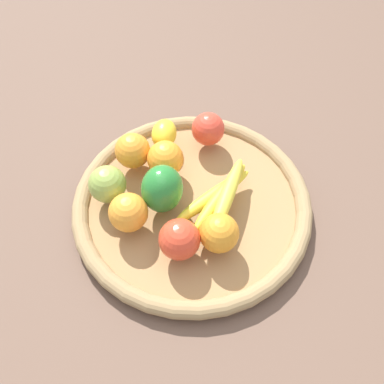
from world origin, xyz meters
TOP-DOWN VIEW (x-y plane):
  - ground_plane at (0.00, 0.00)m, footprint 2.40×2.40m
  - basket at (0.00, 0.00)m, footprint 0.46×0.46m
  - orange_0 at (0.11, 0.05)m, footprint 0.10×0.10m
  - banana_bunch at (-0.05, 0.02)m, footprint 0.16×0.18m
  - orange_3 at (0.05, -0.07)m, footprint 0.09×0.09m
  - orange_1 at (-0.04, 0.10)m, footprint 0.10×0.10m
  - apple_1 at (0.15, -0.02)m, footprint 0.09×0.09m
  - orange_2 at (0.11, -0.10)m, footprint 0.10×0.10m
  - apple_2 at (0.03, 0.11)m, footprint 0.09×0.09m
  - lemon_0 at (0.05, -0.15)m, footprint 0.06×0.08m
  - bell_pepper at (0.05, 0.01)m, footprint 0.10×0.10m
  - apple_0 at (-0.04, -0.15)m, footprint 0.09×0.09m

SIDE VIEW (x-z plane):
  - ground_plane at x=0.00m, z-range 0.00..0.00m
  - basket at x=0.00m, z-range 0.00..0.04m
  - banana_bunch at x=-0.05m, z-range 0.04..0.09m
  - lemon_0 at x=0.05m, z-range 0.04..0.09m
  - apple_0 at x=-0.04m, z-range 0.04..0.10m
  - orange_1 at x=-0.04m, z-range 0.04..0.11m
  - orange_2 at x=0.11m, z-range 0.04..0.11m
  - apple_1 at x=0.15m, z-range 0.04..0.11m
  - orange_0 at x=0.11m, z-range 0.04..0.11m
  - orange_3 at x=0.05m, z-range 0.04..0.11m
  - apple_2 at x=0.03m, z-range 0.04..0.11m
  - bell_pepper at x=0.05m, z-range 0.04..0.13m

